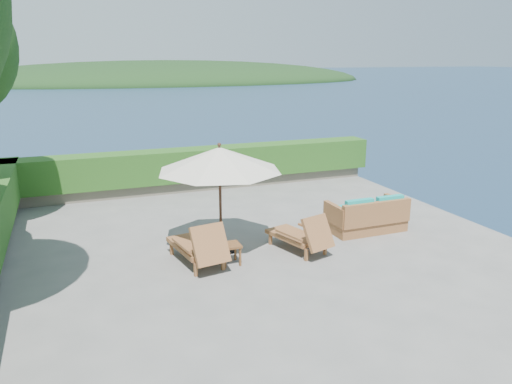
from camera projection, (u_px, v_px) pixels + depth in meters
name	position (u px, v px, depth m)	size (l,w,h in m)	color
ground	(256.00, 249.00, 11.29)	(12.00, 12.00, 0.00)	gray
foundation	(256.00, 310.00, 11.69)	(12.00, 12.00, 3.00)	#564D44
ocean	(256.00, 364.00, 12.07)	(600.00, 600.00, 0.00)	#142A41
offshore_island	(165.00, 82.00, 146.84)	(126.00, 57.60, 12.60)	black
planter_wall_far	(195.00, 184.00, 16.28)	(12.00, 0.60, 0.36)	#6F6959
hedge_far	(194.00, 164.00, 16.11)	(12.40, 0.90, 1.00)	#1D4313
patio_umbrella	(220.00, 160.00, 10.65)	(3.09, 3.09, 2.44)	black
lounge_left	(199.00, 246.00, 10.31)	(0.99, 1.84, 1.01)	#955C36
lounge_right	(302.00, 235.00, 11.03)	(1.10, 1.73, 0.93)	#955C36
side_table	(230.00, 248.00, 10.36)	(0.42, 0.42, 0.44)	brown
wicker_loveseat	(367.00, 217.00, 12.34)	(1.92, 0.99, 0.93)	#955C36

